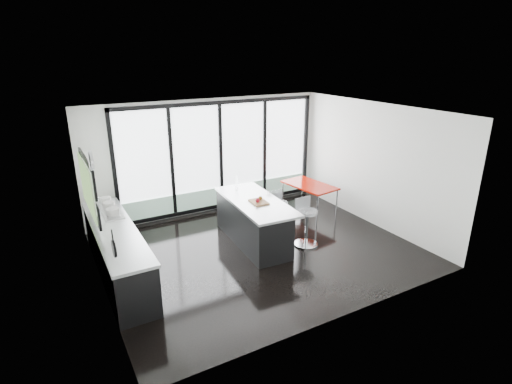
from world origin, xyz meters
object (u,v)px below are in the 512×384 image
island (252,221)px  bar_stool_near (307,228)px  bar_stool_far (278,219)px  red_table (309,198)px

island → bar_stool_near: (0.90, -0.69, -0.08)m
bar_stool_near → bar_stool_far: (-0.25, 0.71, -0.01)m
bar_stool_near → red_table: 1.88m
island → red_table: island is taller
bar_stool_near → red_table: (1.15, 1.48, -0.03)m
bar_stool_far → island: bearing=-176.7°
island → bar_stool_far: (0.65, 0.02, -0.09)m
bar_stool_near → bar_stool_far: size_ratio=1.02×
island → bar_stool_far: size_ratio=3.05×
bar_stool_far → red_table: 1.60m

